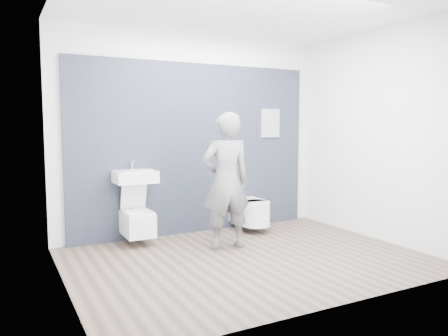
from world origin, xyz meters
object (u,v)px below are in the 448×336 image
toilet_square (137,222)px  toilet_rounded (252,212)px  visitor (226,181)px  washbasin (135,176)px

toilet_square → toilet_rounded: (1.68, -0.08, -0.01)m
visitor → washbasin: bearing=-30.8°
toilet_rounded → visitor: bearing=-140.9°
toilet_square → visitor: 1.28m
washbasin → toilet_square: 0.59m
toilet_square → toilet_rounded: 1.68m
washbasin → toilet_rounded: 1.78m
washbasin → visitor: 1.19m
toilet_square → visitor: size_ratio=0.40×
washbasin → visitor: size_ratio=0.31×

